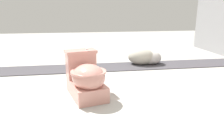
# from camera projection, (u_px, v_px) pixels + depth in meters

# --- Properties ---
(ground_plane) EXTENTS (14.00, 14.00, 0.00)m
(ground_plane) POSITION_uv_depth(u_px,v_px,m) (95.00, 96.00, 2.54)
(ground_plane) COLOR #A8A59E
(gravel_strip) EXTENTS (0.56, 8.00, 0.01)m
(gravel_strip) POSITION_uv_depth(u_px,v_px,m) (118.00, 67.00, 3.79)
(gravel_strip) COLOR #423F44
(gravel_strip) RESTS_ON ground
(toilet) EXTENTS (0.70, 0.51, 0.52)m
(toilet) POSITION_uv_depth(u_px,v_px,m) (86.00, 78.00, 2.49)
(toilet) COLOR tan
(toilet) RESTS_ON ground
(boulder_near) EXTENTS (0.47, 0.56, 0.29)m
(boulder_near) POSITION_uv_depth(u_px,v_px,m) (141.00, 57.00, 3.94)
(boulder_near) COLOR #ADA899
(boulder_near) RESTS_ON ground
(boulder_far) EXTENTS (0.39, 0.41, 0.24)m
(boulder_far) POSITION_uv_depth(u_px,v_px,m) (152.00, 58.00, 3.96)
(boulder_far) COLOR #B7B2AD
(boulder_far) RESTS_ON ground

